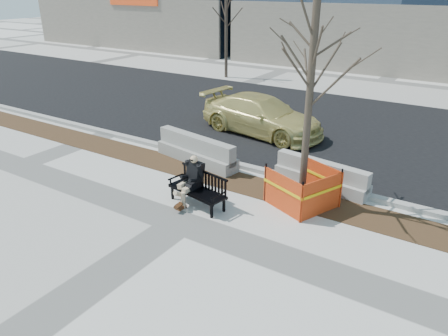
{
  "coord_description": "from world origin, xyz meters",
  "views": [
    {
      "loc": [
        5.54,
        -6.74,
        5.1
      ],
      "look_at": [
        0.22,
        1.51,
        0.88
      ],
      "focal_mm": 34.55,
      "sensor_mm": 36.0,
      "label": 1
    }
  ],
  "objects_px": {
    "jersey_barrier_right": "(320,187)",
    "bench": "(198,205)",
    "seated_man": "(193,201)",
    "sedan": "(261,133)",
    "tree_fence": "(301,204)",
    "jersey_barrier_left": "(197,162)"
  },
  "relations": [
    {
      "from": "jersey_barrier_left",
      "to": "jersey_barrier_right",
      "type": "distance_m",
      "value": 3.89
    },
    {
      "from": "sedan",
      "to": "jersey_barrier_right",
      "type": "distance_m",
      "value": 4.71
    },
    {
      "from": "seated_man",
      "to": "sedan",
      "type": "bearing_deg",
      "value": 111.53
    },
    {
      "from": "bench",
      "to": "sedan",
      "type": "xyz_separation_m",
      "value": [
        -1.32,
        5.79,
        0.0
      ]
    },
    {
      "from": "jersey_barrier_left",
      "to": "jersey_barrier_right",
      "type": "height_order",
      "value": "jersey_barrier_left"
    },
    {
      "from": "tree_fence",
      "to": "jersey_barrier_right",
      "type": "bearing_deg",
      "value": 87.99
    },
    {
      "from": "tree_fence",
      "to": "bench",
      "type": "bearing_deg",
      "value": -146.03
    },
    {
      "from": "jersey_barrier_left",
      "to": "jersey_barrier_right",
      "type": "xyz_separation_m",
      "value": [
        3.87,
        0.39,
        0.0
      ]
    },
    {
      "from": "seated_man",
      "to": "sedan",
      "type": "xyz_separation_m",
      "value": [
        -1.1,
        5.71,
        0.0
      ]
    },
    {
      "from": "tree_fence",
      "to": "sedan",
      "type": "relative_size",
      "value": 1.09
    },
    {
      "from": "bench",
      "to": "sedan",
      "type": "height_order",
      "value": "sedan"
    },
    {
      "from": "tree_fence",
      "to": "sedan",
      "type": "distance_m",
      "value": 5.56
    },
    {
      "from": "seated_man",
      "to": "jersey_barrier_left",
      "type": "distance_m",
      "value": 2.62
    },
    {
      "from": "bench",
      "to": "jersey_barrier_right",
      "type": "xyz_separation_m",
      "value": [
        2.19,
        2.65,
        0.0
      ]
    },
    {
      "from": "jersey_barrier_right",
      "to": "tree_fence",
      "type": "bearing_deg",
      "value": -84.0
    },
    {
      "from": "bench",
      "to": "seated_man",
      "type": "distance_m",
      "value": 0.23
    },
    {
      "from": "jersey_barrier_right",
      "to": "sedan",
      "type": "bearing_deg",
      "value": 146.14
    },
    {
      "from": "bench",
      "to": "jersey_barrier_right",
      "type": "distance_m",
      "value": 3.44
    },
    {
      "from": "seated_man",
      "to": "jersey_barrier_left",
      "type": "height_order",
      "value": "seated_man"
    },
    {
      "from": "jersey_barrier_right",
      "to": "bench",
      "type": "bearing_deg",
      "value": -121.64
    },
    {
      "from": "seated_man",
      "to": "sedan",
      "type": "distance_m",
      "value": 5.81
    },
    {
      "from": "tree_fence",
      "to": "jersey_barrier_left",
      "type": "distance_m",
      "value": 3.91
    }
  ]
}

